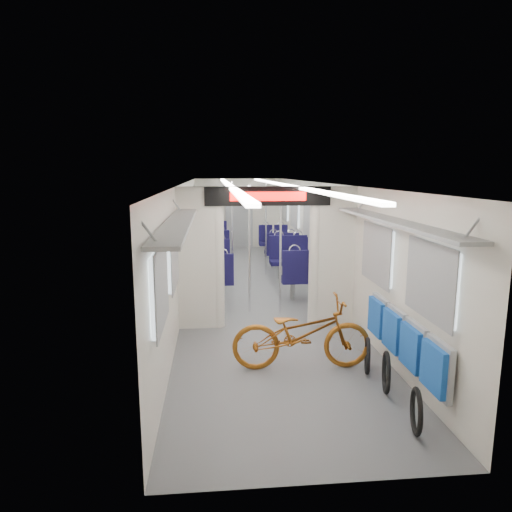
{
  "coord_description": "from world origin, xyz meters",
  "views": [
    {
      "loc": [
        -0.87,
        -9.28,
        2.54
      ],
      "look_at": [
        -0.13,
        -1.49,
        1.08
      ],
      "focal_mm": 32.0,
      "sensor_mm": 36.0,
      "label": 1
    }
  ],
  "objects_px": {
    "seat_bay_near_right": "(296,263)",
    "seat_bay_far_left": "(211,242)",
    "bicycle": "(302,333)",
    "bike_hoop_b": "(386,374)",
    "stanchion_near_right": "(280,251)",
    "stanchion_far_right": "(266,229)",
    "bike_hoop_a": "(416,414)",
    "seat_bay_near_left": "(211,266)",
    "stanchion_near_left": "(249,250)",
    "bike_hoop_c": "(367,358)",
    "flip_bench": "(403,339)",
    "seat_bay_far_right": "(277,243)",
    "stanchion_far_left": "(232,230)"
  },
  "relations": [
    {
      "from": "seat_bay_far_right",
      "to": "stanchion_near_right",
      "type": "xyz_separation_m",
      "value": [
        -0.63,
        -4.77,
        0.63
      ]
    },
    {
      "from": "bicycle",
      "to": "stanchion_far_right",
      "type": "relative_size",
      "value": 0.78
    },
    {
      "from": "bicycle",
      "to": "seat_bay_far_left",
      "type": "distance_m",
      "value": 7.37
    },
    {
      "from": "bike_hoop_b",
      "to": "stanchion_near_right",
      "type": "relative_size",
      "value": 0.22
    },
    {
      "from": "flip_bench",
      "to": "seat_bay_far_right",
      "type": "bearing_deg",
      "value": 93.12
    },
    {
      "from": "seat_bay_near_left",
      "to": "seat_bay_far_left",
      "type": "height_order",
      "value": "seat_bay_far_left"
    },
    {
      "from": "bike_hoop_a",
      "to": "stanchion_near_right",
      "type": "xyz_separation_m",
      "value": [
        -0.76,
        3.95,
        0.94
      ]
    },
    {
      "from": "seat_bay_near_right",
      "to": "stanchion_near_left",
      "type": "relative_size",
      "value": 0.96
    },
    {
      "from": "flip_bench",
      "to": "seat_bay_far_left",
      "type": "relative_size",
      "value": 0.94
    },
    {
      "from": "seat_bay_far_left",
      "to": "stanchion_far_right",
      "type": "distance_m",
      "value": 2.3
    },
    {
      "from": "bike_hoop_a",
      "to": "flip_bench",
      "type": "bearing_deg",
      "value": 74.68
    },
    {
      "from": "stanchion_near_right",
      "to": "stanchion_far_right",
      "type": "bearing_deg",
      "value": 88.04
    },
    {
      "from": "bicycle",
      "to": "stanchion_far_left",
      "type": "relative_size",
      "value": 0.78
    },
    {
      "from": "bicycle",
      "to": "bike_hoop_a",
      "type": "relative_size",
      "value": 3.83
    },
    {
      "from": "flip_bench",
      "to": "bike_hoop_b",
      "type": "relative_size",
      "value": 4.33
    },
    {
      "from": "flip_bench",
      "to": "seat_bay_near_right",
      "type": "distance_m",
      "value": 4.74
    },
    {
      "from": "seat_bay_near_right",
      "to": "stanchion_far_right",
      "type": "height_order",
      "value": "stanchion_far_right"
    },
    {
      "from": "stanchion_far_left",
      "to": "bike_hoop_b",
      "type": "bearing_deg",
      "value": -75.96
    },
    {
      "from": "seat_bay_near_right",
      "to": "seat_bay_far_left",
      "type": "xyz_separation_m",
      "value": [
        -1.87,
        3.13,
        0.01
      ]
    },
    {
      "from": "bike_hoop_b",
      "to": "bike_hoop_c",
      "type": "distance_m",
      "value": 0.52
    },
    {
      "from": "bike_hoop_a",
      "to": "seat_bay_far_right",
      "type": "height_order",
      "value": "seat_bay_far_right"
    },
    {
      "from": "bike_hoop_b",
      "to": "stanchion_near_right",
      "type": "xyz_separation_m",
      "value": [
        -0.79,
        3.1,
        0.93
      ]
    },
    {
      "from": "bike_hoop_a",
      "to": "seat_bay_near_left",
      "type": "bearing_deg",
      "value": 109.44
    },
    {
      "from": "bicycle",
      "to": "seat_bay_far_left",
      "type": "height_order",
      "value": "seat_bay_far_left"
    },
    {
      "from": "bike_hoop_b",
      "to": "seat_bay_far_left",
      "type": "relative_size",
      "value": 0.22
    },
    {
      "from": "bike_hoop_b",
      "to": "seat_bay_near_left",
      "type": "height_order",
      "value": "seat_bay_near_left"
    },
    {
      "from": "stanchion_near_left",
      "to": "seat_bay_far_right",
      "type": "bearing_deg",
      "value": 75.89
    },
    {
      "from": "seat_bay_far_left",
      "to": "stanchion_far_right",
      "type": "xyz_separation_m",
      "value": [
        1.35,
        -1.77,
        0.58
      ]
    },
    {
      "from": "bike_hoop_a",
      "to": "bicycle",
      "type": "bearing_deg",
      "value": 117.15
    },
    {
      "from": "stanchion_near_right",
      "to": "stanchion_far_right",
      "type": "xyz_separation_m",
      "value": [
        0.11,
        3.16,
        0.0
      ]
    },
    {
      "from": "seat_bay_near_right",
      "to": "seat_bay_far_left",
      "type": "relative_size",
      "value": 0.96
    },
    {
      "from": "stanchion_near_left",
      "to": "stanchion_far_left",
      "type": "distance_m",
      "value": 2.8
    },
    {
      "from": "seat_bay_far_right",
      "to": "stanchion_far_left",
      "type": "bearing_deg",
      "value": -126.34
    },
    {
      "from": "bicycle",
      "to": "seat_bay_far_right",
      "type": "distance_m",
      "value": 7.15
    },
    {
      "from": "bicycle",
      "to": "bike_hoop_b",
      "type": "height_order",
      "value": "bicycle"
    },
    {
      "from": "bike_hoop_a",
      "to": "seat_bay_near_left",
      "type": "xyz_separation_m",
      "value": [
        -2.01,
        5.69,
        0.33
      ]
    },
    {
      "from": "seat_bay_near_left",
      "to": "seat_bay_far_right",
      "type": "bearing_deg",
      "value": 58.34
    },
    {
      "from": "bicycle",
      "to": "stanchion_far_right",
      "type": "bearing_deg",
      "value": 0.08
    },
    {
      "from": "bike_hoop_c",
      "to": "stanchion_near_left",
      "type": "distance_m",
      "value": 3.15
    },
    {
      "from": "seat_bay_far_left",
      "to": "stanchion_far_right",
      "type": "relative_size",
      "value": 1.0
    },
    {
      "from": "bicycle",
      "to": "bike_hoop_a",
      "type": "bearing_deg",
      "value": -151.01
    },
    {
      "from": "bicycle",
      "to": "seat_bay_far_left",
      "type": "relative_size",
      "value": 0.78
    },
    {
      "from": "stanchion_near_left",
      "to": "stanchion_far_left",
      "type": "relative_size",
      "value": 1.0
    },
    {
      "from": "bike_hoop_b",
      "to": "seat_bay_near_right",
      "type": "xyz_separation_m",
      "value": [
        -0.16,
        4.9,
        0.34
      ]
    },
    {
      "from": "stanchion_far_left",
      "to": "stanchion_far_right",
      "type": "distance_m",
      "value": 0.86
    },
    {
      "from": "stanchion_near_left",
      "to": "stanchion_near_right",
      "type": "bearing_deg",
      "value": -14.4
    },
    {
      "from": "flip_bench",
      "to": "seat_bay_near_left",
      "type": "distance_m",
      "value": 5.19
    },
    {
      "from": "seat_bay_far_left",
      "to": "stanchion_near_right",
      "type": "height_order",
      "value": "stanchion_near_right"
    },
    {
      "from": "seat_bay_near_left",
      "to": "stanchion_far_right",
      "type": "relative_size",
      "value": 0.88
    },
    {
      "from": "seat_bay_near_left",
      "to": "stanchion_near_left",
      "type": "distance_m",
      "value": 1.85
    }
  ]
}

